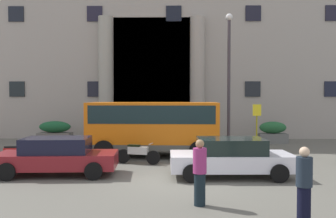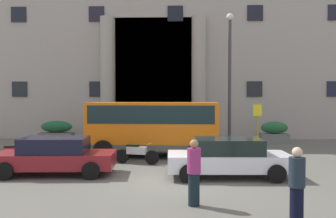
# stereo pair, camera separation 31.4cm
# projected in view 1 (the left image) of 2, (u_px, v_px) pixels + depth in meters

# --- Properties ---
(ground_plane) EXTENTS (80.00, 64.00, 0.12)m
(ground_plane) POSITION_uv_depth(u_px,v_px,m) (175.00, 184.00, 12.39)
(ground_plane) COLOR #5B5950
(office_building_facade) EXTENTS (40.26, 9.74, 15.48)m
(office_building_facade) POSITION_uv_depth(u_px,v_px,m) (173.00, 36.00, 29.61)
(office_building_facade) COLOR #9D958A
(office_building_facade) RESTS_ON ground_plane
(orange_minibus) EXTENTS (6.23, 2.97, 2.60)m
(orange_minibus) POSITION_uv_depth(u_px,v_px,m) (154.00, 124.00, 17.85)
(orange_minibus) COLOR orange
(orange_minibus) RESTS_ON ground_plane
(bus_stop_sign) EXTENTS (0.44, 0.08, 2.47)m
(bus_stop_sign) POSITION_uv_depth(u_px,v_px,m) (257.00, 122.00, 19.49)
(bus_stop_sign) COLOR #9E9616
(bus_stop_sign) RESTS_ON ground_plane
(hedge_planter_entrance_right) EXTENTS (1.74, 0.80, 1.34)m
(hedge_planter_entrance_right) POSITION_uv_depth(u_px,v_px,m) (273.00, 133.00, 23.02)
(hedge_planter_entrance_right) COLOR slate
(hedge_planter_entrance_right) RESTS_ON ground_plane
(hedge_planter_far_west) EXTENTS (2.05, 0.94, 1.36)m
(hedge_planter_far_west) POSITION_uv_depth(u_px,v_px,m) (55.00, 132.00, 23.15)
(hedge_planter_far_west) COLOR #64605A
(hedge_planter_far_west) RESTS_ON ground_plane
(hedge_planter_west) EXTENTS (1.52, 0.76, 1.33)m
(hedge_planter_west) POSITION_uv_depth(u_px,v_px,m) (136.00, 133.00, 22.55)
(hedge_planter_west) COLOR slate
(hedge_planter_west) RESTS_ON ground_plane
(parked_coupe_end) EXTENTS (4.35, 2.15, 1.38)m
(parked_coupe_end) POSITION_uv_depth(u_px,v_px,m) (231.00, 157.00, 13.25)
(parked_coupe_end) COLOR silver
(parked_coupe_end) RESTS_ON ground_plane
(white_taxi_kerbside) EXTENTS (4.42, 2.19, 1.37)m
(white_taxi_kerbside) POSITION_uv_depth(u_px,v_px,m) (57.00, 156.00, 13.54)
(white_taxi_kerbside) COLOR maroon
(white_taxi_kerbside) RESTS_ON ground_plane
(motorcycle_near_kerb) EXTENTS (1.92, 0.71, 0.89)m
(motorcycle_near_kerb) POSITION_uv_depth(u_px,v_px,m) (137.00, 153.00, 15.80)
(motorcycle_near_kerb) COLOR black
(motorcycle_near_kerb) RESTS_ON ground_plane
(motorcycle_far_end) EXTENTS (2.08, 0.55, 0.89)m
(motorcycle_far_end) POSITION_uv_depth(u_px,v_px,m) (15.00, 154.00, 15.44)
(motorcycle_far_end) COLOR black
(motorcycle_far_end) RESTS_ON ground_plane
(pedestrian_woman_dark_dress) EXTENTS (0.36, 0.36, 1.75)m
(pedestrian_woman_dark_dress) POSITION_uv_depth(u_px,v_px,m) (304.00, 185.00, 8.25)
(pedestrian_woman_dark_dress) COLOR black
(pedestrian_woman_dark_dress) RESTS_ON ground_plane
(pedestrian_man_crossing) EXTENTS (0.36, 0.36, 1.74)m
(pedestrian_man_crossing) POSITION_uv_depth(u_px,v_px,m) (200.00, 172.00, 9.71)
(pedestrian_man_crossing) COLOR black
(pedestrian_man_crossing) RESTS_ON ground_plane
(lamppost_plaza_centre) EXTENTS (0.40, 0.40, 7.60)m
(lamppost_plaza_centre) POSITION_uv_depth(u_px,v_px,m) (229.00, 70.00, 21.15)
(lamppost_plaza_centre) COLOR #3C343A
(lamppost_plaza_centre) RESTS_ON ground_plane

